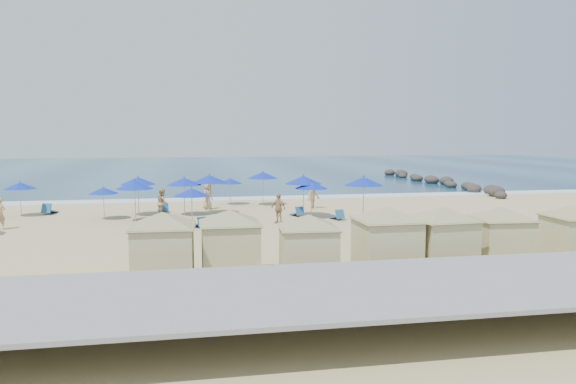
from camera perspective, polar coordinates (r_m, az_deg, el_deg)
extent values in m
plane|color=tan|center=(29.95, -6.45, -4.27)|extent=(160.00, 160.00, 0.00)
cube|color=navy|center=(84.58, -9.31, 2.34)|extent=(160.00, 80.00, 0.06)
cube|color=white|center=(45.25, -7.95, -0.75)|extent=(160.00, 2.50, 0.08)
cube|color=gray|center=(17.21, -3.09, -10.09)|extent=(160.00, 2.20, 1.10)
cube|color=gray|center=(14.19, -1.44, -11.04)|extent=(160.00, 4.00, 0.12)
ellipsoid|color=#282322|center=(48.93, 20.81, -0.31)|extent=(1.00, 1.00, 0.65)
ellipsoid|color=#282322|center=(50.43, 20.39, 0.04)|extent=(1.48, 1.48, 0.96)
ellipsoid|color=#282322|center=(51.96, 19.99, 0.19)|extent=(1.40, 1.40, 0.91)
ellipsoid|color=#282322|center=(52.84, 18.37, 0.31)|extent=(1.32, 1.32, 0.86)
ellipsoid|color=#282322|center=(54.38, 18.05, 0.45)|extent=(1.24, 1.24, 0.81)
ellipsoid|color=#282322|center=(55.92, 17.74, 0.59)|extent=(1.16, 1.16, 0.75)
ellipsoid|color=#282322|center=(56.85, 16.27, 0.69)|extent=(1.08, 1.08, 0.70)
ellipsoid|color=#282322|center=(58.40, 16.02, 0.81)|extent=(1.00, 1.00, 0.65)
ellipsoid|color=#282322|center=(59.94, 15.79, 1.07)|extent=(1.48, 1.48, 0.96)
ellipsoid|color=#282322|center=(60.92, 14.45, 1.17)|extent=(1.40, 1.40, 0.91)
ellipsoid|color=#282322|center=(62.48, 14.27, 1.27)|extent=(1.32, 1.32, 0.86)
ellipsoid|color=#282322|center=(63.49, 13.01, 1.35)|extent=(1.24, 1.24, 0.81)
ellipsoid|color=#282322|center=(65.05, 12.86, 1.44)|extent=(1.16, 1.16, 0.75)
ellipsoid|color=#282322|center=(66.62, 12.72, 1.53)|extent=(1.08, 1.08, 0.70)
ellipsoid|color=#282322|center=(67.67, 11.56, 1.61)|extent=(1.00, 1.00, 0.65)
ellipsoid|color=#282322|center=(69.23, 11.46, 1.81)|extent=(1.48, 1.48, 0.96)
ellipsoid|color=#282322|center=(70.79, 11.36, 1.89)|extent=(1.40, 1.40, 0.91)
ellipsoid|color=#282322|center=(71.88, 10.29, 1.95)|extent=(1.32, 1.32, 0.86)
cube|color=black|center=(27.53, 3.54, -4.34)|extent=(0.85, 0.85, 0.76)
cube|color=#C9BD89|center=(20.33, -12.55, -6.31)|extent=(2.17, 2.17, 2.07)
cube|color=#978F62|center=(20.14, -12.62, -3.44)|extent=(2.28, 2.28, 0.08)
pyramid|color=#978F62|center=(20.06, -12.65, -1.98)|extent=(4.52, 4.52, 0.52)
cube|color=#C9BD89|center=(20.82, -5.88, -5.95)|extent=(2.05, 2.05, 2.03)
cube|color=#978F62|center=(20.64, -5.91, -3.19)|extent=(2.15, 2.15, 0.08)
pyramid|color=#978F62|center=(20.56, -5.93, -1.80)|extent=(4.45, 4.45, 0.51)
cube|color=#C9BD89|center=(20.41, 2.09, -6.31)|extent=(2.05, 2.05, 1.93)
cube|color=#978F62|center=(20.23, 2.10, -3.64)|extent=(2.15, 2.15, 0.08)
pyramid|color=#978F62|center=(20.15, 2.11, -2.28)|extent=(4.22, 4.22, 0.48)
cube|color=#C9BD89|center=(21.35, 9.98, -5.62)|extent=(2.15, 2.15, 2.10)
cube|color=#978F62|center=(21.16, 10.03, -2.84)|extent=(2.26, 2.26, 0.08)
pyramid|color=#978F62|center=(21.09, 10.06, -1.43)|extent=(4.60, 4.60, 0.52)
cube|color=#C9BD89|center=(22.26, 15.34, -5.33)|extent=(2.24, 2.24, 2.05)
cube|color=#978F62|center=(22.09, 15.41, -2.72)|extent=(2.35, 2.35, 0.08)
pyramid|color=#978F62|center=(22.02, 15.45, -1.40)|extent=(4.47, 4.47, 0.51)
cube|color=#C9BD89|center=(23.81, 20.79, -4.90)|extent=(2.07, 2.07, 1.95)
cube|color=#978F62|center=(23.65, 20.88, -2.58)|extent=(2.18, 2.18, 0.08)
pyramid|color=#978F62|center=(23.59, 20.92, -1.41)|extent=(4.27, 4.27, 0.49)
cube|color=#C9BD89|center=(25.48, 27.08, -4.44)|extent=(2.00, 2.00, 1.98)
cube|color=#978F62|center=(25.33, 27.19, -2.24)|extent=(2.10, 2.10, 0.08)
pyramid|color=#978F62|center=(25.27, 27.24, -1.13)|extent=(4.34, 4.34, 0.49)
cylinder|color=#A5A8AD|center=(39.83, -25.51, -0.94)|extent=(0.05, 0.05, 1.81)
cone|color=#0F27A8|center=(39.73, -25.58, 0.60)|extent=(2.01, 2.01, 0.43)
sphere|color=#0F27A8|center=(39.71, -25.60, 0.97)|extent=(0.08, 0.08, 0.08)
cylinder|color=#A5A8AD|center=(36.45, -18.19, -1.38)|extent=(0.04, 0.04, 1.65)
cone|color=#0F27A8|center=(36.34, -18.24, 0.14)|extent=(1.82, 1.82, 0.39)
sphere|color=#0F27A8|center=(36.32, -18.26, 0.51)|extent=(0.07, 0.07, 0.07)
cylinder|color=#A5A8AD|center=(34.92, -15.27, -1.28)|extent=(0.05, 0.05, 2.04)
cone|color=#0F27A8|center=(34.79, -15.32, 0.70)|extent=(2.26, 2.26, 0.48)
sphere|color=#0F27A8|center=(34.77, -15.33, 1.19)|extent=(0.09, 0.09, 0.09)
cylinder|color=#A5A8AD|center=(36.84, -10.47, -0.80)|extent=(0.05, 0.05, 2.04)
cone|color=#0F27A8|center=(36.72, -10.50, 1.07)|extent=(2.25, 2.25, 0.48)
sphere|color=#0F27A8|center=(36.70, -10.51, 1.53)|extent=(0.09, 0.09, 0.09)
cylinder|color=#A5A8AD|center=(37.47, -14.94, -0.76)|extent=(0.05, 0.05, 2.07)
cone|color=#0F27A8|center=(37.35, -15.00, 1.11)|extent=(2.29, 2.29, 0.49)
sphere|color=#0F27A8|center=(37.32, -15.01, 1.57)|extent=(0.09, 0.09, 0.09)
cylinder|color=#A5A8AD|center=(31.97, -9.73, -1.98)|extent=(0.05, 0.05, 1.86)
cone|color=#0F27A8|center=(31.84, -9.76, -0.02)|extent=(2.05, 2.05, 0.44)
sphere|color=#0F27A8|center=(31.81, -9.77, 0.47)|extent=(0.08, 0.08, 0.08)
cylinder|color=#A5A8AD|center=(37.30, -7.97, -0.60)|extent=(0.06, 0.06, 2.13)
cone|color=#0F27A8|center=(37.18, -8.00, 1.33)|extent=(2.35, 2.35, 0.50)
sphere|color=#0F27A8|center=(37.15, -8.00, 1.80)|extent=(0.09, 0.09, 0.09)
cylinder|color=#A5A8AD|center=(35.77, 1.58, -0.80)|extent=(0.06, 0.06, 2.16)
cone|color=#0F27A8|center=(35.64, 1.59, 1.24)|extent=(2.39, 2.39, 0.51)
sphere|color=#0F27A8|center=(35.61, 1.59, 1.74)|extent=(0.09, 0.09, 0.09)
cylinder|color=#A5A8AD|center=(41.42, -2.56, 0.05)|extent=(0.05, 0.05, 2.05)
cone|color=#0F27A8|center=(41.31, -2.57, 1.73)|extent=(2.27, 2.27, 0.49)
sphere|color=#0F27A8|center=(41.29, -2.57, 2.14)|extent=(0.09, 0.09, 0.09)
cylinder|color=#A5A8AD|center=(35.18, 2.40, -1.12)|extent=(0.05, 0.05, 1.91)
cone|color=#0F27A8|center=(35.06, 2.41, 0.72)|extent=(2.12, 2.12, 0.45)
sphere|color=#0F27A8|center=(35.03, 2.41, 1.17)|extent=(0.08, 0.08, 0.08)
cylinder|color=#A5A8AD|center=(34.93, 7.67, -1.01)|extent=(0.06, 0.06, 2.17)
cone|color=#0F27A8|center=(34.80, 7.70, 1.10)|extent=(2.40, 2.40, 0.52)
sphere|color=#0F27A8|center=(34.77, 7.71, 1.61)|extent=(0.09, 0.09, 0.09)
cylinder|color=#A5A8AD|center=(41.99, -5.89, -0.18)|extent=(0.04, 0.04, 1.63)
cone|color=#0F27A8|center=(41.89, -5.91, 1.13)|extent=(1.80, 1.80, 0.39)
sphere|color=#0F27A8|center=(41.88, -5.91, 1.45)|extent=(0.07, 0.07, 0.07)
cube|color=#235380|center=(40.34, -23.01, -1.81)|extent=(0.86, 1.39, 0.36)
cube|color=#235380|center=(39.81, -23.34, -1.54)|extent=(0.67, 0.47, 0.63)
cube|color=#235380|center=(39.13, -12.59, -1.73)|extent=(0.79, 1.22, 0.31)
cube|color=#235380|center=(38.65, -12.44, -1.48)|extent=(0.59, 0.43, 0.55)
cube|color=#235380|center=(32.27, -9.01, -3.29)|extent=(0.86, 1.20, 0.30)
cube|color=#235380|center=(31.82, -8.70, -3.02)|extent=(0.58, 0.46, 0.53)
cube|color=#235380|center=(36.13, 0.88, -2.22)|extent=(0.80, 1.24, 0.31)
cube|color=#235380|center=(35.67, 1.21, -1.95)|extent=(0.60, 0.43, 0.55)
cube|color=#235380|center=(34.87, 4.94, -2.54)|extent=(0.75, 1.23, 0.32)
cube|color=#235380|center=(34.41, 5.30, -2.26)|extent=(0.59, 0.41, 0.56)
imported|color=tan|center=(34.86, -27.21, -1.97)|extent=(0.75, 0.62, 1.77)
imported|color=tan|center=(36.52, -12.62, -1.08)|extent=(0.83, 0.99, 1.81)
imported|color=tan|center=(33.16, -1.00, -1.67)|extent=(1.00, 1.09, 1.79)
imported|color=tan|center=(39.66, 2.60, -0.34)|extent=(1.38, 1.30, 1.88)
imported|color=tan|center=(39.61, -8.16, -0.40)|extent=(1.02, 1.10, 1.88)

